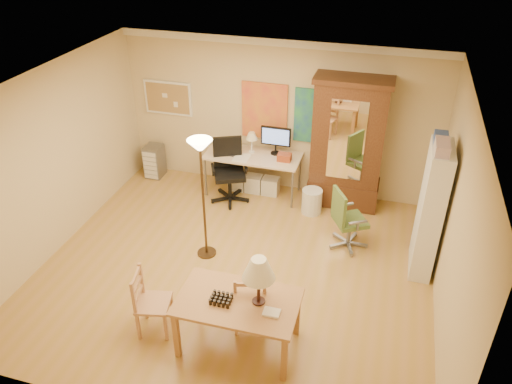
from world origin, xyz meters
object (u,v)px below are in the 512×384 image
(office_chair_black, at_px, (230,184))
(office_chair_green, at_px, (347,232))
(dining_table, at_px, (245,292))
(computer_desk, at_px, (255,169))
(armoire, at_px, (347,152))
(bookshelf, at_px, (430,211))

(office_chair_black, distance_m, office_chair_green, 2.29)
(dining_table, bearing_deg, office_chair_green, 68.46)
(dining_table, relative_size, office_chair_green, 1.42)
(computer_desk, height_order, armoire, armoire)
(armoire, bearing_deg, computer_desk, -177.04)
(office_chair_black, height_order, armoire, armoire)
(computer_desk, bearing_deg, armoire, 2.96)
(computer_desk, distance_m, office_chair_green, 2.14)
(office_chair_black, bearing_deg, dining_table, -68.11)
(office_chair_green, xyz_separation_m, armoire, (-0.22, 1.24, 0.72))
(computer_desk, xyz_separation_m, bookshelf, (2.87, -1.36, 0.49))
(armoire, xyz_separation_m, bookshelf, (1.31, -1.44, -0.03))
(dining_table, relative_size, bookshelf, 0.73)
(dining_table, bearing_deg, computer_desk, 104.28)
(office_chair_green, bearing_deg, armoire, 100.18)
(dining_table, distance_m, office_chair_green, 2.53)
(dining_table, relative_size, office_chair_black, 1.26)
(computer_desk, bearing_deg, dining_table, -75.72)
(bookshelf, bearing_deg, office_chair_black, 162.92)
(office_chair_green, height_order, armoire, armoire)
(dining_table, xyz_separation_m, bookshelf, (1.99, 2.10, 0.12))
(computer_desk, relative_size, armoire, 0.74)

